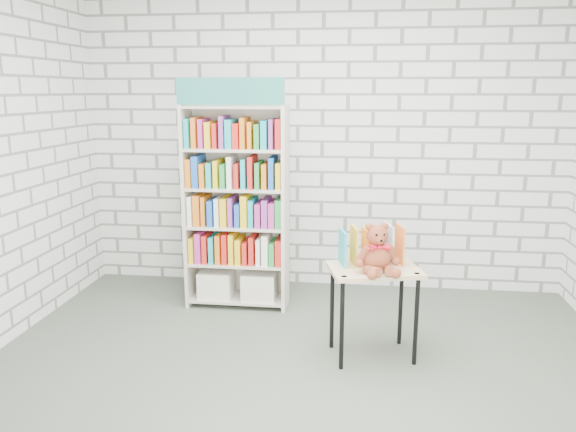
# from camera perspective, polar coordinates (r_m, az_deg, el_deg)

# --- Properties ---
(ground) EXTENTS (4.50, 4.50, 0.00)m
(ground) POSITION_cam_1_polar(r_m,az_deg,el_deg) (3.80, 1.11, -16.81)
(ground) COLOR #454E41
(ground) RESTS_ON ground
(room_shell) EXTENTS (4.52, 4.02, 2.81)m
(room_shell) POSITION_cam_1_polar(r_m,az_deg,el_deg) (3.31, 1.25, 11.19)
(room_shell) COLOR silver
(room_shell) RESTS_ON ground
(bookshelf) EXTENTS (0.88, 0.34, 1.97)m
(bookshelf) POSITION_cam_1_polar(r_m,az_deg,el_deg) (4.86, -5.22, 1.07)
(bookshelf) COLOR beige
(bookshelf) RESTS_ON ground
(display_table) EXTENTS (0.70, 0.57, 0.66)m
(display_table) POSITION_cam_1_polar(r_m,az_deg,el_deg) (3.99, 8.72, -6.48)
(display_table) COLOR tan
(display_table) RESTS_ON ground
(table_books) EXTENTS (0.46, 0.29, 0.26)m
(table_books) POSITION_cam_1_polar(r_m,az_deg,el_deg) (4.02, 8.44, -3.05)
(table_books) COLOR #2AA5B6
(table_books) RESTS_ON display_table
(teddy_bear) EXTENTS (0.31, 0.30, 0.34)m
(teddy_bear) POSITION_cam_1_polar(r_m,az_deg,el_deg) (3.83, 9.08, -3.73)
(teddy_bear) COLOR brown
(teddy_bear) RESTS_ON display_table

